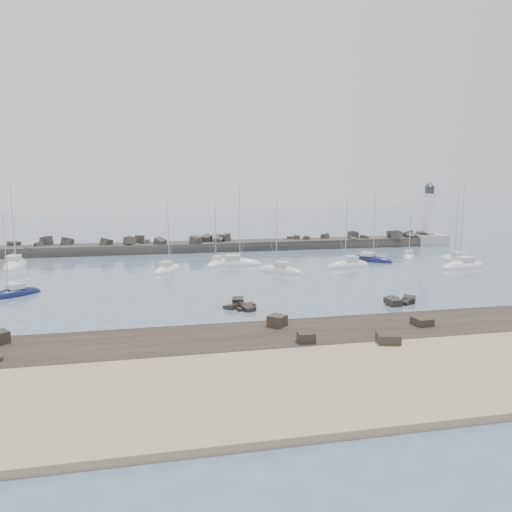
% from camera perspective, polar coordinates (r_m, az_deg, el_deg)
% --- Properties ---
extents(ground, '(400.00, 400.00, 0.00)m').
position_cam_1_polar(ground, '(66.13, 0.70, -3.76)').
color(ground, slate).
rests_on(ground, ground).
extents(sand_strip, '(140.00, 14.00, 1.00)m').
position_cam_1_polar(sand_strip, '(36.99, 12.27, -14.07)').
color(sand_strip, tan).
rests_on(sand_strip, ground).
extents(rock_shelf, '(140.00, 12.00, 2.07)m').
position_cam_1_polar(rock_shelf, '(45.50, 6.38, -9.53)').
color(rock_shelf, black).
rests_on(rock_shelf, ground).
extents(rock_cluster_near, '(3.67, 4.63, 1.55)m').
position_cam_1_polar(rock_cluster_near, '(56.43, -1.73, -5.81)').
color(rock_cluster_near, black).
rests_on(rock_cluster_near, ground).
extents(rock_cluster_far, '(4.15, 2.78, 1.45)m').
position_cam_1_polar(rock_cluster_far, '(60.50, 16.18, -5.11)').
color(rock_cluster_far, black).
rests_on(rock_cluster_far, ground).
extents(breakwater, '(115.00, 7.94, 5.10)m').
position_cam_1_polar(breakwater, '(102.15, -7.97, 0.73)').
color(breakwater, '#2F2C2A').
rests_on(breakwater, ground).
extents(lighthouse, '(7.00, 7.00, 14.60)m').
position_cam_1_polar(lighthouse, '(118.74, 19.01, 2.77)').
color(lighthouse, '#ADAEA8').
rests_on(lighthouse, ground).
extents(sailboat_1, '(3.14, 9.81, 15.51)m').
position_cam_1_polar(sailboat_1, '(92.45, -25.86, -0.98)').
color(sailboat_1, white).
rests_on(sailboat_1, ground).
extents(sailboat_2, '(6.86, 6.11, 11.28)m').
position_cam_1_polar(sailboat_2, '(68.90, -25.97, -4.02)').
color(sailboat_2, '#0F163F').
rests_on(sailboat_2, ground).
extents(sailboat_3, '(5.91, 7.47, 11.83)m').
position_cam_1_polar(sailboat_3, '(80.28, -10.11, -1.59)').
color(sailboat_3, white).
rests_on(sailboat_3, ground).
extents(sailboat_4, '(9.51, 4.89, 14.32)m').
position_cam_1_polar(sailboat_4, '(85.11, -2.35, -0.90)').
color(sailboat_4, white).
rests_on(sailboat_4, ground).
extents(sailboat_5, '(7.34, 7.14, 12.50)m').
position_cam_1_polar(sailboat_5, '(78.10, 2.76, -1.75)').
color(sailboat_5, white).
rests_on(sailboat_5, ground).
extents(sailboat_6, '(5.64, 7.12, 11.29)m').
position_cam_1_polar(sailboat_6, '(85.23, -4.42, -0.90)').
color(sailboat_6, white).
rests_on(sailboat_6, ground).
extents(sailboat_7, '(7.69, 7.74, 13.11)m').
position_cam_1_polar(sailboat_7, '(91.02, 12.84, -0.49)').
color(sailboat_7, '#0F163F').
rests_on(sailboat_7, ground).
extents(sailboat_8, '(8.37, 4.09, 12.92)m').
position_cam_1_polar(sailboat_8, '(84.44, 10.52, -1.10)').
color(sailboat_8, white).
rests_on(sailboat_8, ground).
extents(sailboat_9, '(3.18, 8.83, 13.93)m').
position_cam_1_polar(sailboat_9, '(94.45, 22.01, -0.56)').
color(sailboat_9, white).
rests_on(sailboat_9, ground).
extents(sailboat_10, '(9.72, 4.97, 14.68)m').
position_cam_1_polar(sailboat_10, '(89.09, 22.58, -1.12)').
color(sailboat_10, white).
rests_on(sailboat_10, ground).
extents(sailboat_11, '(5.36, 6.68, 10.69)m').
position_cam_1_polar(sailboat_11, '(96.73, 17.04, -0.12)').
color(sailboat_11, white).
rests_on(sailboat_11, ground).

